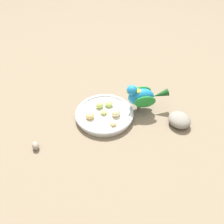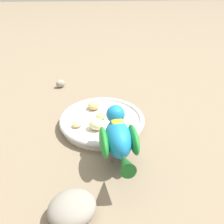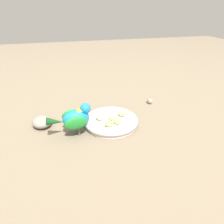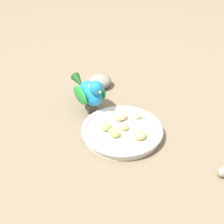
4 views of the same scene
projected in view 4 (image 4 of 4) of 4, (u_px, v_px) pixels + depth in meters
ground_plane at (114, 130)px, 0.79m from camera, size 4.00×4.00×0.00m
feeding_bowl at (122, 131)px, 0.76m from camera, size 0.21×0.21×0.03m
apple_piece_0 at (124, 127)px, 0.75m from camera, size 0.03×0.03×0.02m
apple_piece_1 at (140, 135)px, 0.72m from camera, size 0.04×0.04×0.02m
apple_piece_2 at (137, 116)px, 0.79m from camera, size 0.03×0.03×0.01m
apple_piece_3 at (114, 133)px, 0.73m from camera, size 0.04×0.04×0.02m
apple_piece_4 at (105, 126)px, 0.75m from camera, size 0.04×0.04×0.02m
apple_piece_5 at (120, 115)px, 0.78m from camera, size 0.04×0.04×0.03m
parrot at (90, 92)px, 0.82m from camera, size 0.17×0.08×0.12m
rock_large at (100, 81)px, 0.97m from camera, size 0.10×0.11×0.04m
pebble_0 at (223, 171)px, 0.64m from camera, size 0.03×0.03×0.03m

